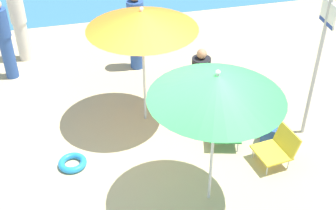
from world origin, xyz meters
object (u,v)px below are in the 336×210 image
Objects in this scene: umbrella_green at (217,87)px; person_b at (5,40)px; warning_sign at (319,54)px; swim_ring at (73,163)px; person_d at (19,22)px; beach_bag at (269,134)px; person_c at (136,31)px; person_a at (202,71)px; umbrella_orange at (142,20)px; beach_chair_b at (278,148)px; beach_chair_c at (224,127)px.

person_b is at bearing 123.90° from umbrella_green.
warning_sign is 5.37× the size of swim_ring.
person_d is 5.53m from beach_bag.
person_c reaches higher than person_b.
person_a is at bearing 110.93° from beach_bag.
person_a is (1.20, 0.52, -1.39)m from umbrella_orange.
person_c reaches higher than person_a.
beach_chair_b is 0.26× the size of warning_sign.
umbrella_green is 0.89× the size of warning_sign.
beach_chair_c is 0.28× the size of warning_sign.
person_c is 2.46m from person_d.
beach_bag is (4.13, -3.19, -0.67)m from person_b.
beach_chair_c is at bearing 46.55° from person_b.
warning_sign reaches higher than beach_chair_c.
person_d is (-2.04, 2.77, -1.02)m from umbrella_orange.
person_c is at bearing 137.14° from person_d.
swim_ring is at bearing 15.46° from person_b.
person_d is 0.71× the size of warning_sign.
umbrella_orange is 1.28× the size of person_b.
person_d is at bearing 157.05° from person_b.
beach_chair_b reaches higher than swim_ring.
umbrella_green is (0.47, -2.06, -0.00)m from umbrella_orange.
person_c reaches higher than beach_chair_b.
person_b is at bearing 138.07° from umbrella_orange.
person_b is at bearing -49.22° from beach_chair_b.
beach_bag is (1.60, -2.94, -0.67)m from person_c.
person_c is at bearing -73.15° from beach_chair_b.
person_a reaches higher than beach_chair_b.
umbrella_orange is 2.73m from warning_sign.
person_a is 1.79m from beach_bag.
person_b is (-3.50, 1.55, 0.34)m from person_a.
umbrella_orange reaches higher than person_c.
person_d is (-2.26, 0.95, 0.02)m from person_c.
person_d reaches higher than beach_chair_b.
person_b is at bearing -115.23° from beach_chair_c.
umbrella_orange is 6.66× the size of beach_bag.
swim_ring is at bearing -11.87° from person_c.
beach_chair_c is 1.84m from warning_sign.
umbrella_orange is 3.10× the size of beach_chair_c.
umbrella_orange is 2.84m from beach_chair_b.
person_a is 2.19× the size of swim_ring.
beach_chair_c is 2.47m from swim_ring.
swim_ring is 3.18m from beach_bag.
person_d is 5.39× the size of beach_bag.
person_a is at bearing 23.62° from umbrella_orange.
beach_bag is (1.82, -1.12, -1.72)m from umbrella_orange.
person_a is at bearing 29.35° from swim_ring.
warning_sign is at bearing -1.98° from swim_ring.
beach_chair_b is 0.92m from beach_chair_c.
swim_ring is at bearing -146.04° from umbrella_orange.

